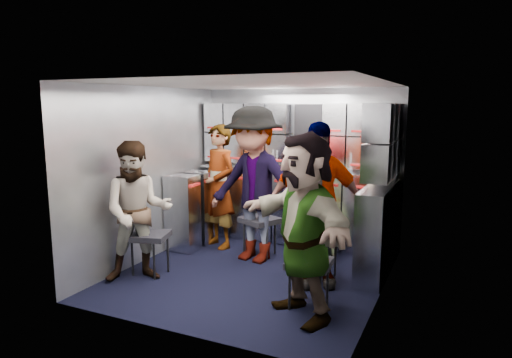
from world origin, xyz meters
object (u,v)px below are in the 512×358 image
at_px(attendant_arc_a, 138,212).
at_px(attendant_standing, 219,186).
at_px(jump_seat_near_left, 150,238).
at_px(jump_seat_mid_left, 260,222).
at_px(attendant_arc_c, 313,200).
at_px(attendant_arc_d, 316,205).
at_px(attendant_arc_e, 304,226).
at_px(jump_seat_near_right, 309,266).
at_px(jump_seat_mid_right, 320,242).
at_px(jump_seat_center, 317,225).
at_px(attendant_arc_b, 254,185).

bearing_deg(attendant_arc_a, attendant_standing, 44.10).
relative_size(jump_seat_near_left, jump_seat_mid_left, 0.92).
xyz_separation_m(attendant_arc_c, attendant_arc_d, (0.25, -0.74, 0.12)).
distance_m(jump_seat_near_left, attendant_arc_d, 1.88).
bearing_deg(attendant_arc_e, jump_seat_mid_left, 165.08).
bearing_deg(attendant_arc_d, jump_seat_near_right, -103.15).
height_order(jump_seat_mid_right, attendant_arc_e, attendant_arc_e).
distance_m(jump_seat_near_left, jump_seat_center, 2.06).
distance_m(jump_seat_mid_left, jump_seat_mid_right, 1.00).
bearing_deg(attendant_arc_a, attendant_arc_d, -16.57).
bearing_deg(jump_seat_near_left, jump_seat_center, 42.96).
relative_size(jump_seat_near_left, attendant_arc_d, 0.29).
relative_size(attendant_arc_a, attendant_arc_d, 0.88).
xyz_separation_m(jump_seat_mid_left, jump_seat_center, (0.65, 0.31, -0.05)).
height_order(jump_seat_near_left, jump_seat_center, jump_seat_near_left).
height_order(jump_seat_center, jump_seat_near_right, jump_seat_near_right).
bearing_deg(jump_seat_mid_right, attendant_arc_e, -82.29).
height_order(jump_seat_mid_left, attendant_arc_c, attendant_arc_c).
bearing_deg(attendant_arc_d, jump_seat_mid_left, 120.79).
xyz_separation_m(jump_seat_mid_left, attendant_arc_e, (1.03, -1.35, 0.40)).
bearing_deg(jump_seat_near_left, attendant_arc_b, 46.74).
height_order(jump_seat_near_left, attendant_arc_d, attendant_arc_d).
height_order(jump_seat_mid_right, attendant_arc_c, attendant_arc_c).
bearing_deg(attendant_arc_b, attendant_arc_e, -38.31).
bearing_deg(jump_seat_near_left, attendant_standing, 80.16).
bearing_deg(jump_seat_center, jump_seat_near_left, -137.04).
bearing_deg(jump_seat_mid_left, jump_seat_near_left, -128.15).
xyz_separation_m(attendant_arc_b, attendant_arc_c, (0.65, 0.31, -0.19)).
distance_m(jump_seat_center, jump_seat_near_right, 1.53).
distance_m(attendant_arc_b, attendant_arc_d, 1.00).
bearing_deg(attendant_arc_b, attendant_arc_d, -14.64).
height_order(jump_seat_center, attendant_arc_e, attendant_arc_e).
relative_size(jump_seat_center, attendant_standing, 0.27).
distance_m(attendant_standing, attendant_arc_d, 1.71).
height_order(attendant_arc_a, attendant_arc_c, attendant_arc_a).
relative_size(jump_seat_mid_right, attendant_arc_e, 0.31).
distance_m(jump_seat_mid_right, attendant_arc_d, 0.48).
xyz_separation_m(jump_seat_mid_right, attendant_arc_e, (0.13, -0.93, 0.42)).
xyz_separation_m(jump_seat_center, jump_seat_near_right, (0.38, -1.49, 0.02)).
relative_size(jump_seat_mid_left, attendant_arc_b, 0.29).
relative_size(jump_seat_mid_left, attendant_arc_e, 0.32).
bearing_deg(attendant_arc_e, attendant_arc_c, 142.11).
distance_m(jump_seat_near_left, attendant_standing, 1.29).
bearing_deg(attendant_arc_d, jump_seat_mid_right, 64.41).
height_order(jump_seat_mid_right, attendant_arc_d, attendant_arc_d).
bearing_deg(jump_seat_near_left, jump_seat_near_right, -2.53).
bearing_deg(jump_seat_center, jump_seat_near_right, -75.63).
bearing_deg(jump_seat_near_right, jump_seat_mid_right, 99.52).
bearing_deg(jump_seat_near_right, jump_seat_near_left, 177.47).
bearing_deg(jump_seat_mid_left, attendant_arc_c, 11.60).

